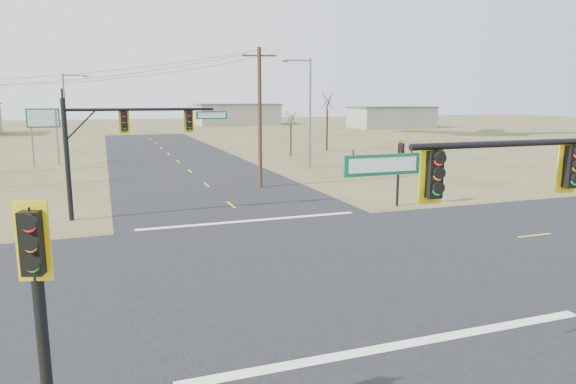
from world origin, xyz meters
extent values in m
plane|color=olive|center=(0.00, 0.00, 0.00)|extent=(320.00, 320.00, 0.00)
cube|color=black|center=(0.00, 0.00, 0.01)|extent=(160.00, 14.00, 0.02)
cube|color=black|center=(0.00, 0.00, 0.01)|extent=(14.00, 160.00, 0.02)
cube|color=silver|center=(0.00, -7.50, 0.03)|extent=(12.00, 0.40, 0.01)
cube|color=silver|center=(0.00, 7.50, 0.03)|extent=(12.00, 0.40, 0.01)
cylinder|color=black|center=(3.34, -8.96, 5.44)|extent=(8.63, 0.16, 0.16)
cube|color=#0C583B|center=(-1.64, -8.96, 5.09)|extent=(1.80, 0.05, 0.45)
cylinder|color=black|center=(-9.07, 11.00, 3.25)|extent=(0.26, 0.26, 6.51)
cylinder|color=black|center=(-5.12, 11.00, 5.91)|extent=(7.90, 0.17, 0.17)
cube|color=#0C583B|center=(-1.27, 11.00, 5.56)|extent=(1.80, 0.05, 0.45)
cylinder|color=black|center=(9.56, 8.38, 1.93)|extent=(0.17, 0.17, 3.86)
cylinder|color=black|center=(-8.35, -9.34, 2.36)|extent=(0.20, 0.20, 4.71)
cylinder|color=#4A321F|center=(3.60, 17.68, 5.05)|extent=(0.29, 0.29, 10.11)
cube|color=#4A321F|center=(3.60, 17.68, 9.51)|extent=(2.39, 0.87, 0.12)
cylinder|color=slate|center=(-13.70, 36.52, 2.80)|extent=(0.15, 0.15, 5.59)
cylinder|color=slate|center=(-11.47, 36.52, 2.80)|extent=(0.15, 0.15, 5.59)
cube|color=#0C583B|center=(-12.58, 36.52, 4.66)|extent=(2.97, 0.40, 1.86)
cylinder|color=slate|center=(10.96, 26.10, 5.06)|extent=(0.20, 0.20, 10.11)
cylinder|color=slate|center=(9.75, 26.10, 9.91)|extent=(2.43, 0.12, 0.12)
cube|color=slate|center=(8.53, 26.10, 9.81)|extent=(0.57, 0.29, 0.18)
cylinder|color=slate|center=(-10.68, 38.36, 4.50)|extent=(0.18, 0.18, 9.01)
cylinder|color=slate|center=(-9.60, 38.36, 8.81)|extent=(2.16, 0.11, 0.11)
cube|color=slate|center=(-8.51, 38.36, 8.71)|extent=(0.54, 0.34, 0.16)
cylinder|color=black|center=(13.06, 37.04, 1.73)|extent=(0.18, 0.18, 3.47)
cylinder|color=black|center=(19.48, 41.30, 2.60)|extent=(0.23, 0.23, 5.19)
cube|color=gray|center=(25.00, 110.00, 2.50)|extent=(20.00, 12.00, 5.00)
cube|color=gray|center=(55.00, 85.00, 2.25)|extent=(18.00, 10.00, 4.50)
camera|label=1|loc=(-7.16, -18.41, 6.46)|focal=32.00mm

